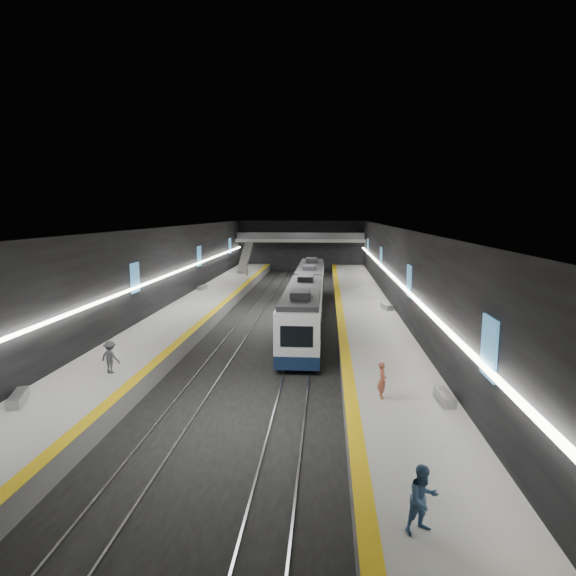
# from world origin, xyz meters

# --- Properties ---
(ground) EXTENTS (70.00, 70.00, 0.00)m
(ground) POSITION_xyz_m (0.00, 0.00, 0.00)
(ground) COLOR black
(ground) RESTS_ON ground
(ceiling) EXTENTS (20.00, 70.00, 0.04)m
(ceiling) POSITION_xyz_m (0.00, 0.00, 8.00)
(ceiling) COLOR beige
(ceiling) RESTS_ON wall_left
(wall_left) EXTENTS (0.04, 70.00, 8.00)m
(wall_left) POSITION_xyz_m (-10.00, 0.00, 4.00)
(wall_left) COLOR black
(wall_left) RESTS_ON ground
(wall_right) EXTENTS (0.04, 70.00, 8.00)m
(wall_right) POSITION_xyz_m (10.00, 0.00, 4.00)
(wall_right) COLOR black
(wall_right) RESTS_ON ground
(wall_back) EXTENTS (20.00, 0.04, 8.00)m
(wall_back) POSITION_xyz_m (0.00, 35.00, 4.00)
(wall_back) COLOR black
(wall_back) RESTS_ON ground
(wall_front) EXTENTS (20.00, 0.04, 8.00)m
(wall_front) POSITION_xyz_m (0.00, -35.00, 4.00)
(wall_front) COLOR black
(wall_front) RESTS_ON ground
(platform_left) EXTENTS (5.00, 70.00, 1.00)m
(platform_left) POSITION_xyz_m (-7.50, 0.00, 0.50)
(platform_left) COLOR slate
(platform_left) RESTS_ON ground
(tile_surface_left) EXTENTS (5.00, 70.00, 0.02)m
(tile_surface_left) POSITION_xyz_m (-7.50, 0.00, 1.01)
(tile_surface_left) COLOR #AAAAA5
(tile_surface_left) RESTS_ON platform_left
(tactile_strip_left) EXTENTS (0.60, 70.00, 0.02)m
(tactile_strip_left) POSITION_xyz_m (-5.30, 0.00, 1.02)
(tactile_strip_left) COLOR #DDB10B
(tactile_strip_left) RESTS_ON platform_left
(platform_right) EXTENTS (5.00, 70.00, 1.00)m
(platform_right) POSITION_xyz_m (7.50, 0.00, 0.50)
(platform_right) COLOR slate
(platform_right) RESTS_ON ground
(tile_surface_right) EXTENTS (5.00, 70.00, 0.02)m
(tile_surface_right) POSITION_xyz_m (7.50, 0.00, 1.01)
(tile_surface_right) COLOR #AAAAA5
(tile_surface_right) RESTS_ON platform_right
(tactile_strip_right) EXTENTS (0.60, 70.00, 0.02)m
(tactile_strip_right) POSITION_xyz_m (5.30, 0.00, 1.02)
(tactile_strip_right) COLOR #DDB10B
(tactile_strip_right) RESTS_ON platform_right
(rails) EXTENTS (6.52, 70.00, 0.12)m
(rails) POSITION_xyz_m (-0.00, 0.00, 0.06)
(rails) COLOR gray
(rails) RESTS_ON ground
(train) EXTENTS (2.69, 30.05, 3.60)m
(train) POSITION_xyz_m (2.50, -0.81, 2.20)
(train) COLOR #101F3B
(train) RESTS_ON ground
(ad_posters) EXTENTS (19.94, 53.50, 2.20)m
(ad_posters) POSITION_xyz_m (-0.00, 1.00, 4.50)
(ad_posters) COLOR #4088C0
(ad_posters) RESTS_ON wall_left
(cove_light_left) EXTENTS (0.25, 68.60, 0.12)m
(cove_light_left) POSITION_xyz_m (-9.80, 0.00, 3.80)
(cove_light_left) COLOR white
(cove_light_left) RESTS_ON wall_left
(cove_light_right) EXTENTS (0.25, 68.60, 0.12)m
(cove_light_right) POSITION_xyz_m (9.80, 0.00, 3.80)
(cove_light_right) COLOR white
(cove_light_right) RESTS_ON wall_right
(mezzanine_bridge) EXTENTS (20.00, 3.00, 1.50)m
(mezzanine_bridge) POSITION_xyz_m (0.00, 32.93, 5.04)
(mezzanine_bridge) COLOR gray
(mezzanine_bridge) RESTS_ON wall_left
(escalator) EXTENTS (1.20, 7.50, 3.92)m
(escalator) POSITION_xyz_m (-7.50, 26.00, 2.90)
(escalator) COLOR #99999E
(escalator) RESTS_ON platform_left
(bench_left_near) EXTENTS (1.11, 1.90, 0.45)m
(bench_left_near) POSITION_xyz_m (-9.21, -23.06, 1.22)
(bench_left_near) COLOR #99999E
(bench_left_near) RESTS_ON platform_left
(bench_left_far) EXTENTS (0.70, 1.76, 0.42)m
(bench_left_far) POSITION_xyz_m (-9.28, 8.49, 1.21)
(bench_left_far) COLOR #99999E
(bench_left_far) RESTS_ON platform_left
(bench_right_near) EXTENTS (0.59, 1.80, 0.43)m
(bench_right_near) POSITION_xyz_m (9.37, -21.44, 1.22)
(bench_right_near) COLOR #99999E
(bench_right_near) RESTS_ON platform_right
(bench_right_far) EXTENTS (0.88, 2.04, 0.48)m
(bench_right_far) POSITION_xyz_m (9.36, -0.80, 1.24)
(bench_right_far) COLOR #99999E
(bench_right_far) RESTS_ON platform_right
(passenger_right_a) EXTENTS (0.47, 0.65, 1.65)m
(passenger_right_a) POSITION_xyz_m (6.67, -21.21, 1.83)
(passenger_right_a) COLOR #AC5740
(passenger_right_a) RESTS_ON platform_right
(passenger_right_b) EXTENTS (1.10, 1.01, 1.82)m
(passenger_right_b) POSITION_xyz_m (6.69, -30.39, 1.91)
(passenger_right_b) COLOR #507DAE
(passenger_right_b) RESTS_ON platform_right
(passenger_left_a) EXTENTS (0.51, 1.01, 1.66)m
(passenger_left_a) POSITION_xyz_m (-5.69, 16.42, 1.83)
(passenger_left_a) COLOR silver
(passenger_left_a) RESTS_ON platform_left
(passenger_left_b) EXTENTS (1.22, 0.90, 1.70)m
(passenger_left_b) POSITION_xyz_m (-6.93, -18.92, 1.85)
(passenger_left_b) COLOR #414248
(passenger_left_b) RESTS_ON platform_left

